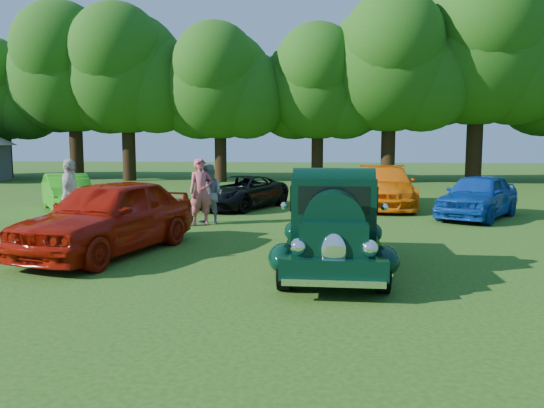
# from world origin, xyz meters

# --- Properties ---
(ground) EXTENTS (120.00, 120.00, 0.00)m
(ground) POSITION_xyz_m (0.00, 0.00, 0.00)
(ground) COLOR #204610
(ground) RESTS_ON ground
(hero_pickup) EXTENTS (2.10, 4.50, 1.76)m
(hero_pickup) POSITION_xyz_m (1.28, -0.41, 0.76)
(hero_pickup) COLOR black
(hero_pickup) RESTS_ON ground
(red_convertible) EXTENTS (2.96, 5.09, 1.63)m
(red_convertible) POSITION_xyz_m (-3.53, 0.57, 0.81)
(red_convertible) COLOR #9C1206
(red_convertible) RESTS_ON ground
(back_car_lime) EXTENTS (3.42, 4.04, 1.31)m
(back_car_lime) POSITION_xyz_m (-8.08, 7.56, 0.65)
(back_car_lime) COLOR green
(back_car_lime) RESTS_ON ground
(back_car_black) EXTENTS (3.52, 4.77, 1.20)m
(back_car_black) POSITION_xyz_m (-2.07, 8.86, 0.60)
(back_car_black) COLOR black
(back_car_black) RESTS_ON ground
(back_car_orange) EXTENTS (2.46, 5.45, 1.55)m
(back_car_orange) POSITION_xyz_m (3.22, 9.84, 0.78)
(back_car_orange) COLOR orange
(back_car_orange) RESTS_ON ground
(back_car_blue) EXTENTS (3.62, 4.45, 1.43)m
(back_car_blue) POSITION_xyz_m (5.90, 7.15, 0.71)
(back_car_blue) COLOR #0D3794
(back_car_blue) RESTS_ON ground
(spectator_pink) EXTENTS (0.85, 0.74, 1.95)m
(spectator_pink) POSITION_xyz_m (-2.54, 4.76, 0.97)
(spectator_pink) COLOR #BC4D57
(spectator_pink) RESTS_ON ground
(spectator_grey) EXTENTS (1.05, 0.94, 1.77)m
(spectator_grey) POSITION_xyz_m (-2.34, 5.00, 0.89)
(spectator_grey) COLOR gray
(spectator_grey) RESTS_ON ground
(spectator_white) EXTENTS (0.80, 1.24, 1.97)m
(spectator_white) POSITION_xyz_m (-5.81, 3.29, 0.98)
(spectator_white) COLOR beige
(spectator_white) RESTS_ON ground
(tree_line) EXTENTS (66.48, 10.34, 12.37)m
(tree_line) POSITION_xyz_m (1.73, 23.67, 7.13)
(tree_line) COLOR #301E10
(tree_line) RESTS_ON ground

